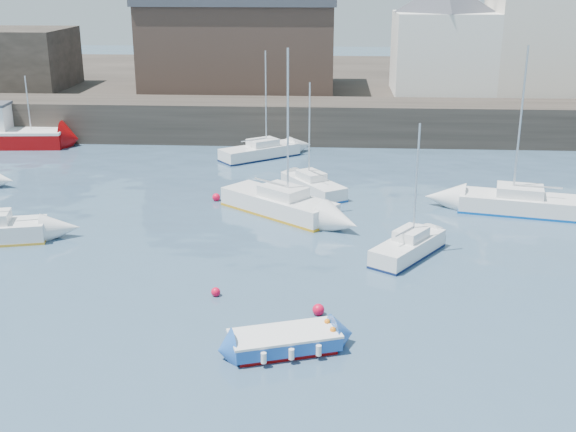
# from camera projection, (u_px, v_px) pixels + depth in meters

# --- Properties ---
(water) EXTENTS (220.00, 220.00, 0.00)m
(water) POSITION_uv_depth(u_px,v_px,m) (265.00, 381.00, 22.98)
(water) COLOR #2D4760
(water) RESTS_ON ground
(quay_wall) EXTENTS (90.00, 5.00, 3.00)m
(quay_wall) POSITION_uv_depth(u_px,v_px,m) (306.00, 121.00, 55.60)
(quay_wall) COLOR #28231E
(quay_wall) RESTS_ON ground
(land_strip) EXTENTS (90.00, 32.00, 2.80)m
(land_strip) POSITION_uv_depth(u_px,v_px,m) (313.00, 87.00, 72.65)
(land_strip) COLOR #28231E
(land_strip) RESTS_ON ground
(bldg_east_a) EXTENTS (13.36, 13.36, 11.80)m
(bldg_east_a) POSITION_uv_depth(u_px,v_px,m) (555.00, 18.00, 58.72)
(bldg_east_a) COLOR beige
(bldg_east_a) RESTS_ON land_strip
(bldg_east_d) EXTENTS (11.14, 11.14, 8.95)m
(bldg_east_d) POSITION_uv_depth(u_px,v_px,m) (443.00, 37.00, 59.23)
(bldg_east_d) COLOR white
(bldg_east_d) RESTS_ON land_strip
(warehouse) EXTENTS (16.40, 10.40, 7.60)m
(warehouse) POSITION_uv_depth(u_px,v_px,m) (240.00, 43.00, 61.87)
(warehouse) COLOR #3D2D26
(warehouse) RESTS_ON land_strip
(blue_dinghy) EXTENTS (4.07, 2.72, 0.71)m
(blue_dinghy) POSITION_uv_depth(u_px,v_px,m) (285.00, 341.00, 24.65)
(blue_dinghy) COLOR #890507
(blue_dinghy) RESTS_ON ground
(fishing_boat) EXTENTS (8.11, 3.58, 5.23)m
(fishing_boat) POSITION_uv_depth(u_px,v_px,m) (8.00, 133.00, 53.71)
(fishing_boat) COLOR #890507
(fishing_boat) RESTS_ON ground
(sailboat_b) EXTENTS (6.70, 6.01, 8.81)m
(sailboat_b) POSITION_uv_depth(u_px,v_px,m) (279.00, 203.00, 38.76)
(sailboat_b) COLOR white
(sailboat_b) RESTS_ON ground
(sailboat_c) EXTENTS (3.85, 4.67, 6.11)m
(sailboat_c) POSITION_uv_depth(u_px,v_px,m) (408.00, 247.00, 32.88)
(sailboat_c) COLOR white
(sailboat_c) RESTS_ON ground
(sailboat_d) EXTENTS (7.27, 3.71, 8.87)m
(sailboat_d) POSITION_uv_depth(u_px,v_px,m) (524.00, 203.00, 38.87)
(sailboat_d) COLOR white
(sailboat_d) RESTS_ON ground
(sailboat_f) EXTENTS (4.09, 4.98, 6.43)m
(sailboat_f) POSITION_uv_depth(u_px,v_px,m) (313.00, 186.00, 42.43)
(sailboat_f) COLOR white
(sailboat_f) RESTS_ON ground
(sailboat_h) EXTENTS (5.65, 4.95, 7.37)m
(sailboat_h) POSITION_uv_depth(u_px,v_px,m) (260.00, 151.00, 50.45)
(sailboat_h) COLOR white
(sailboat_h) RESTS_ON ground
(buoy_near) EXTENTS (0.37, 0.37, 0.37)m
(buoy_near) POSITION_uv_depth(u_px,v_px,m) (216.00, 296.00, 29.03)
(buoy_near) COLOR red
(buoy_near) RESTS_ON ground
(buoy_mid) EXTENTS (0.46, 0.46, 0.46)m
(buoy_mid) POSITION_uv_depth(u_px,v_px,m) (318.00, 315.00, 27.42)
(buoy_mid) COLOR red
(buoy_mid) RESTS_ON ground
(buoy_far) EXTENTS (0.45, 0.45, 0.45)m
(buoy_far) POSITION_uv_depth(u_px,v_px,m) (216.00, 201.00, 41.14)
(buoy_far) COLOR red
(buoy_far) RESTS_ON ground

